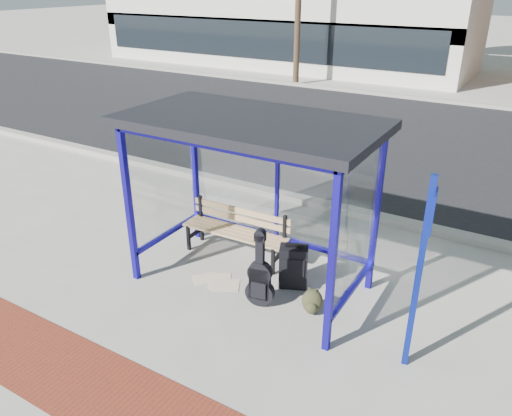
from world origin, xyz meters
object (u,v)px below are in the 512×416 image
Objects in this scene: guitar_bag at (260,280)px; suitcase at (293,267)px; bench at (237,229)px; backpack at (312,302)px.

suitcase is (0.18, 0.62, -0.07)m from guitar_bag.
suitcase is (1.16, -0.34, -0.14)m from bench.
guitar_bag reaches higher than suitcase.
bench is 1.38m from guitar_bag.
backpack is (1.66, -0.76, -0.30)m from bench.
bench is at bearing 135.37° from backpack.
guitar_bag reaches higher than bench.
bench is 1.22m from suitcase.
backpack is (0.67, 0.20, -0.23)m from guitar_bag.
bench is at bearing 139.92° from suitcase.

